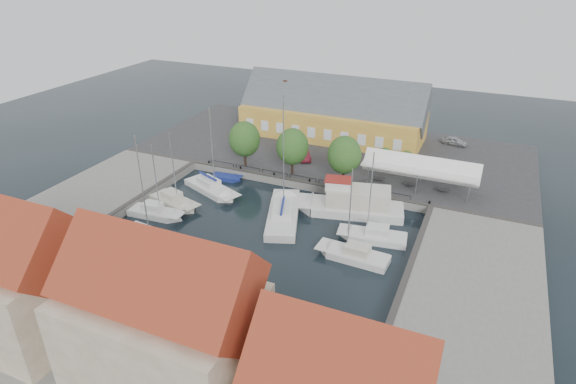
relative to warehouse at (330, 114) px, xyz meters
The scene contains 22 objects.
ground 28.82m from the warehouse, 84.77° to the right, with size 140.00×140.00×0.00m, color black.
north_quay 7.13m from the warehouse, 64.14° to the right, with size 56.00×26.00×1.00m, color #2D2D30.
west_quay 36.24m from the warehouse, 122.58° to the right, with size 12.00×24.00×1.00m, color slate.
east_quay 39.27m from the warehouse, 50.98° to the right, with size 12.00×24.00×1.00m, color slate.
south_bank 49.58m from the warehouse, 86.99° to the right, with size 56.00×14.00×1.00m, color slate.
quay_edge_fittings 23.99m from the warehouse, 83.67° to the right, with size 56.00×24.72×0.40m.
warehouse is the anchor object (origin of this frame).
tent_canopy 21.63m from the warehouse, 39.86° to the right, with size 14.00×4.00×2.83m.
quay_trees 16.37m from the warehouse, 87.91° to the right, with size 18.20×4.20×6.30m.
car_silver 19.51m from the warehouse, ahead, with size 1.49×3.71×1.26m, color #AFB1B7.
car_red 11.21m from the warehouse, 90.14° to the right, with size 1.49×4.28×1.41m, color maroon.
center_sailboat 26.76m from the warehouse, 82.05° to the right, with size 6.69×11.28×14.75m.
trawler 24.20m from the warehouse, 64.19° to the right, with size 13.39×6.59×5.00m.
east_boat_a 30.23m from the warehouse, 61.52° to the right, with size 7.58×3.45×10.54m.
east_boat_b 33.63m from the warehouse, 66.37° to the right, with size 7.56×2.81×10.26m.
west_boat_a 24.92m from the warehouse, 108.20° to the right, with size 9.14×5.73×11.81m.
west_boat_b 30.20m from the warehouse, 109.33° to the right, with size 7.42×4.27×9.89m.
west_boat_c 33.28m from the warehouse, 107.95° to the right, with size 6.97×2.66×9.46m.
west_boat_d 37.63m from the warehouse, 101.87° to the right, with size 9.92×4.01×12.75m.
launch_sw 41.91m from the warehouse, 105.76° to the right, with size 4.42×1.97×0.98m.
launch_nw 21.37m from the warehouse, 111.90° to the right, with size 4.35×2.04×0.88m.
townhouses 51.81m from the warehouse, 84.99° to the right, with size 36.30×8.50×12.00m.
Camera 1 is at (20.68, -41.34, 27.49)m, focal length 30.00 mm.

